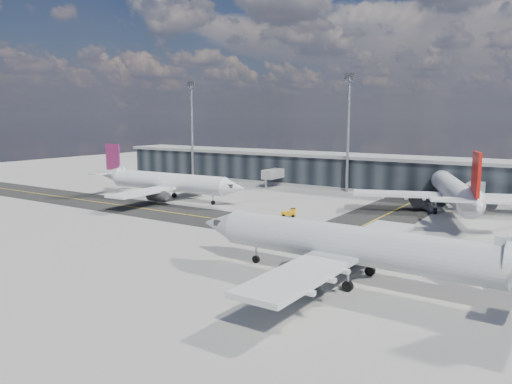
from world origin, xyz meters
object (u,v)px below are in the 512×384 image
Objects in this scene: airliner_near at (357,246)px; service_van at (432,207)px; airliner_redtail at (454,192)px; baggage_tug at (290,213)px; airliner_af at (167,182)px.

airliner_near is 7.59× the size of service_van.
airliner_near is at bearing -111.13° from airliner_redtail.
airliner_near reaches higher than baggage_tug.
airliner_near is 49.36m from service_van.
airliner_redtail is 5.71m from service_van.
baggage_tug is (-24.85, -19.59, -3.53)m from airliner_redtail.
airliner_af is 64.93m from airliner_near.
airliner_near is at bearing 19.62° from baggage_tug.
airliner_af is 56.92m from service_van.
airliner_redtail is at bearing 104.56° from airliner_af.
airliner_af is 13.72× the size of baggage_tug.
airliner_af is at bearing 176.27° from airliner_redtail.
airliner_af is 60.49m from airliner_redtail.
airliner_redtail is at bearing 0.34° from airliner_near.
airliner_redtail reaches higher than service_van.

